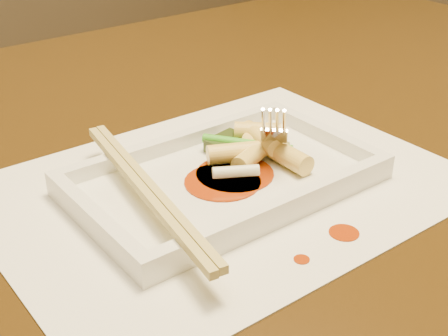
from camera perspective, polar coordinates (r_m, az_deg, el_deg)
table at (r=0.66m, az=-2.12°, el=-6.63°), size 1.40×0.90×0.75m
placemat at (r=0.55m, az=0.00°, el=-1.72°), size 0.40×0.30×0.00m
sauce_splatter_a at (r=0.50m, az=10.92°, el=-5.83°), size 0.02×0.02×0.00m
sauce_splatter_b at (r=0.46m, az=7.11°, el=-8.29°), size 0.01×0.01×0.00m
plate_base at (r=0.55m, az=0.00°, el=-1.29°), size 0.26×0.16×0.01m
plate_rim_far at (r=0.60m, az=-4.31°, el=2.44°), size 0.26×0.01×0.01m
plate_rim_near at (r=0.49m, az=5.22°, el=-3.57°), size 0.26×0.01×0.01m
plate_rim_left at (r=0.49m, az=-11.70°, el=-4.52°), size 0.01×0.14×0.01m
plate_rim_right at (r=0.62m, az=9.21°, el=3.08°), size 0.01×0.14×0.01m
veg_piece at (r=0.59m, az=0.35°, el=2.24°), size 0.04×0.04×0.01m
scallion_white at (r=0.53m, az=1.09°, el=-0.32°), size 0.04×0.03×0.01m
scallion_green at (r=0.58m, az=2.12°, el=2.22°), size 0.06×0.07×0.01m
chopstick_a at (r=0.50m, az=-7.53°, el=-1.96°), size 0.04×0.25×0.01m
chopstick_b at (r=0.50m, az=-6.74°, el=-1.69°), size 0.04×0.25×0.01m
fork at (r=0.57m, az=4.57°, el=8.43°), size 0.09×0.10×0.14m
sauce_blob_0 at (r=0.54m, az=-0.14°, el=-1.27°), size 0.07×0.07×0.00m
sauce_blob_1 at (r=0.55m, az=1.01°, el=-0.51°), size 0.07×0.07×0.00m
rice_cake_0 at (r=0.56m, az=5.82°, el=1.10°), size 0.02×0.05×0.02m
rice_cake_1 at (r=0.57m, az=0.79°, el=1.38°), size 0.05×0.04×0.02m
rice_cake_2 at (r=0.58m, az=3.39°, el=2.75°), size 0.02×0.05×0.02m
rice_cake_3 at (r=0.56m, az=2.64°, el=1.19°), size 0.05×0.03×0.02m
rice_cake_4 at (r=0.58m, az=3.80°, el=2.01°), size 0.03×0.05×0.02m
rice_cake_5 at (r=0.59m, az=3.08°, el=3.34°), size 0.04×0.04×0.02m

